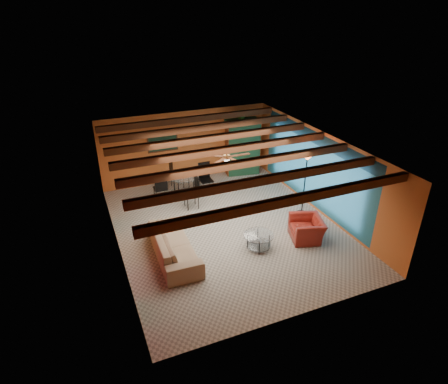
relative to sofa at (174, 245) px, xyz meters
name	(u,v)px	position (x,y,z in m)	size (l,w,h in m)	color
room	(225,156)	(1.90, 0.93, 2.00)	(6.52, 8.01, 2.71)	#9B958B
sofa	(174,245)	(0.00, 0.00, 0.00)	(2.51, 0.98, 0.73)	#92785E
armchair	(307,229)	(3.85, -0.63, -0.04)	(1.01, 0.89, 0.66)	maroon
coffee_table	(258,241)	(2.32, -0.51, -0.15)	(0.86, 0.86, 0.44)	white
dining_table	(184,182)	(1.30, 3.32, 0.21)	(2.20, 2.20, 1.15)	white
armoire	(241,147)	(4.10, 4.52, 0.72)	(1.24, 0.61, 2.17)	brown
floor_lamp	(305,184)	(4.55, 0.68, 0.70)	(0.44, 0.44, 2.13)	black
ceiling_fan	(227,157)	(1.90, 0.82, 1.99)	(1.50, 1.50, 0.44)	#472614
painting	(163,142)	(1.00, 4.78, 1.28)	(1.05, 0.03, 0.65)	black
potted_plant	(242,115)	(4.10, 4.52, 2.04)	(0.42, 0.37, 0.47)	#26661E
vase	(183,165)	(1.30, 3.32, 0.87)	(0.18, 0.18, 0.19)	orange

